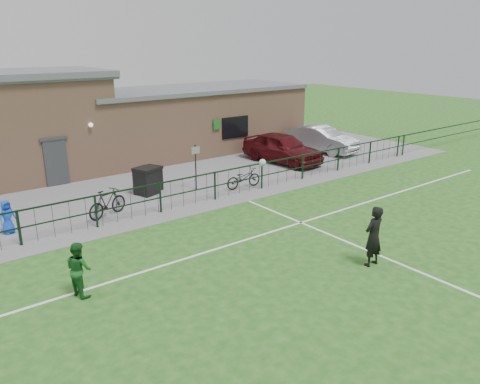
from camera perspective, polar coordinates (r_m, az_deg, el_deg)
ground at (r=13.25m, az=13.48°, el=-10.68°), size 90.00×90.00×0.00m
paving_strip at (r=23.46m, az=-12.71°, el=2.06°), size 34.00×13.00×0.02m
pitch_line_touch at (r=18.64m, az=-5.23°, el=-1.70°), size 28.00×0.10×0.01m
pitch_line_mid at (r=15.76m, az=2.22°, el=-5.38°), size 28.00×0.10×0.01m
pitch_line_perp at (r=14.71m, az=18.51°, el=-8.13°), size 0.10×16.00×0.01m
perimeter_fence at (r=18.62m, az=-5.61°, el=0.20°), size 28.00×0.10×1.20m
wheelie_bin_left at (r=20.17m, az=-11.43°, el=1.19°), size 0.94×1.00×1.08m
wheelie_bin_right at (r=20.69m, az=-10.71°, el=1.53°), size 0.90×0.94×0.99m
sign_post at (r=20.42m, az=-5.42°, el=3.02°), size 0.07×0.07×2.00m
car_maroon at (r=25.21m, az=5.19°, el=5.40°), size 2.44×4.87×1.59m
car_silver at (r=28.07m, az=9.81°, el=6.39°), size 2.30×4.75×1.50m
bicycle_d at (r=17.95m, az=-15.87°, el=-1.29°), size 1.81×1.06×1.05m
bicycle_e at (r=20.69m, az=0.43°, el=1.72°), size 1.76×0.73×0.90m
spectator_child at (r=17.57m, az=-26.51°, el=-2.74°), size 0.66×0.54×1.17m
goalkeeper_kick at (r=13.99m, az=15.67°, el=-5.02°), size 1.66×3.86×2.67m
outfield_player at (r=12.70m, az=-19.05°, el=-8.85°), size 0.70×0.81×1.44m
clubhouse at (r=25.40m, az=-17.77°, el=7.95°), size 24.25×5.40×4.96m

